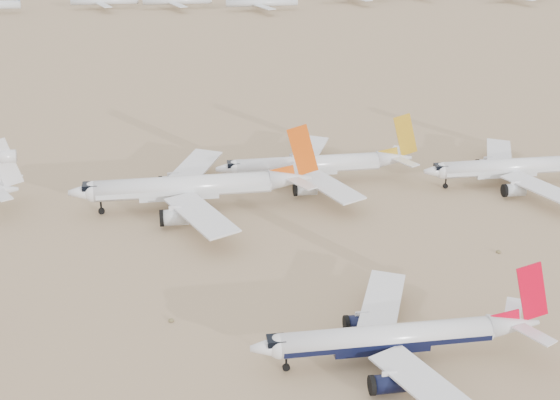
% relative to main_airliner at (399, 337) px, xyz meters
% --- Properties ---
extents(ground, '(7000.00, 7000.00, 0.00)m').
position_rel_main_airliner_xyz_m(ground, '(-6.29, 2.98, -4.56)').
color(ground, '#846B4C').
rests_on(ground, ground).
extents(main_airliner, '(47.02, 45.92, 16.59)m').
position_rel_main_airliner_xyz_m(main_airliner, '(0.00, 0.00, 0.00)').
color(main_airliner, silver).
rests_on(main_airliner, ground).
extents(row2_navy_widebody, '(46.55, 45.52, 16.56)m').
position_rel_main_airliner_xyz_m(row2_navy_widebody, '(51.04, 68.97, 0.06)').
color(row2_navy_widebody, silver).
rests_on(row2_navy_widebody, ground).
extents(row2_gold_tail, '(48.82, 47.75, 17.38)m').
position_rel_main_airliner_xyz_m(row2_gold_tail, '(1.37, 77.51, 0.30)').
color(row2_gold_tail, silver).
rests_on(row2_gold_tail, ground).
extents(row2_orange_tail, '(54.94, 53.74, 19.60)m').
position_rel_main_airliner_xyz_m(row2_orange_tail, '(-29.97, 66.16, 0.94)').
color(row2_orange_tail, silver).
rests_on(row2_orange_tail, ground).
extents(distant_storage_row, '(565.42, 60.37, 15.39)m').
position_rel_main_airliner_xyz_m(distant_storage_row, '(-3.72, 335.63, -0.15)').
color(distant_storage_row, silver).
rests_on(distant_storage_row, ground).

